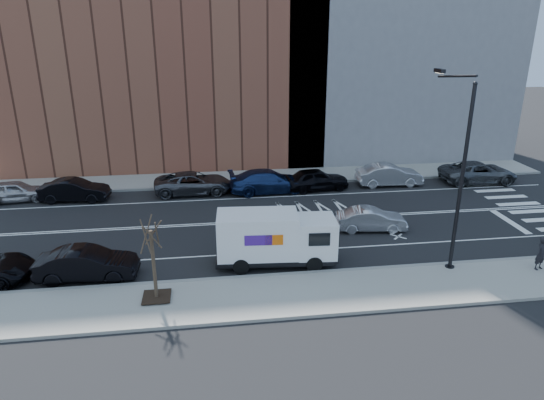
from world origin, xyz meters
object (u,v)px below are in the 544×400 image
object	(u,v)px
driving_sedan	(371,219)
pedestrian	(541,253)
fedex_van	(275,238)
far_parked_a	(15,191)
far_parked_b	(75,190)

from	to	relation	value
driving_sedan	pedestrian	size ratio (longest dim) A/B	2.40
fedex_van	far_parked_a	bearing A→B (deg)	148.78
far_parked_a	pedestrian	distance (m)	31.95
far_parked_b	pedestrian	xyz separation A→B (m)	(24.78, -13.60, 0.24)
far_parked_b	driving_sedan	distance (m)	19.84
fedex_van	pedestrian	xyz separation A→B (m)	(12.59, -2.58, -0.44)
fedex_van	driving_sedan	bearing A→B (deg)	33.41
driving_sedan	fedex_van	bearing A→B (deg)	125.60
fedex_van	pedestrian	bearing A→B (deg)	-7.46
fedex_van	far_parked_b	distance (m)	16.45
fedex_van	far_parked_b	world-z (taller)	fedex_van
fedex_van	far_parked_a	size ratio (longest dim) A/B	1.43
pedestrian	fedex_van	bearing A→B (deg)	147.83
far_parked_a	pedestrian	xyz separation A→B (m)	(28.72, -14.02, 0.27)
fedex_van	far_parked_b	size ratio (longest dim) A/B	1.33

